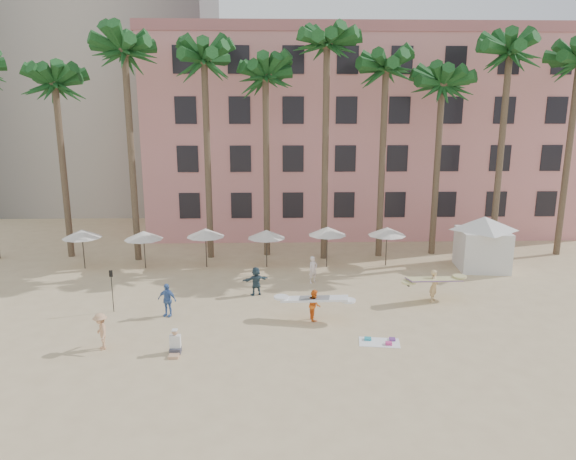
# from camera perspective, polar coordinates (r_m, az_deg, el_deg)

# --- Properties ---
(ground) EXTENTS (120.00, 120.00, 0.00)m
(ground) POSITION_cam_1_polar(r_m,az_deg,el_deg) (22.66, -0.12, -13.38)
(ground) COLOR #D1B789
(ground) RESTS_ON ground
(pink_hotel) EXTENTS (35.00, 14.00, 16.00)m
(pink_hotel) POSITION_cam_1_polar(r_m,az_deg,el_deg) (46.96, 7.68, 10.33)
(pink_hotel) COLOR #D98487
(pink_hotel) RESTS_ON ground
(palm_row) EXTENTS (44.40, 5.40, 16.30)m
(palm_row) POSITION_cam_1_polar(r_m,az_deg,el_deg) (35.44, 0.02, 17.67)
(palm_row) COLOR brown
(palm_row) RESTS_ON ground
(umbrella_row) EXTENTS (22.50, 2.70, 2.73)m
(umbrella_row) POSITION_cam_1_polar(r_m,az_deg,el_deg) (33.79, -5.81, -0.33)
(umbrella_row) COLOR #332B23
(umbrella_row) RESTS_ON ground
(cabana) EXTENTS (4.94, 4.94, 3.50)m
(cabana) POSITION_cam_1_polar(r_m,az_deg,el_deg) (35.68, 20.85, -0.85)
(cabana) COLOR silver
(cabana) RESTS_ON ground
(beach_towel) EXTENTS (1.93, 1.25, 0.14)m
(beach_towel) POSITION_cam_1_polar(r_m,az_deg,el_deg) (23.84, 10.23, -12.11)
(beach_towel) COLOR white
(beach_towel) RESTS_ON ground
(carrier_yellow) EXTENTS (3.27, 1.60, 1.76)m
(carrier_yellow) POSITION_cam_1_polar(r_m,az_deg,el_deg) (29.04, 15.94, -5.73)
(carrier_yellow) COLOR #D7B179
(carrier_yellow) RESTS_ON ground
(carrier_white) EXTENTS (3.38, 1.27, 1.55)m
(carrier_white) POSITION_cam_1_polar(r_m,az_deg,el_deg) (25.59, 2.95, -8.12)
(carrier_white) COLOR orange
(carrier_white) RESTS_ON ground
(beachgoers) EXTENTS (10.73, 9.56, 1.71)m
(beachgoers) POSITION_cam_1_polar(r_m,az_deg,el_deg) (26.82, -9.35, -7.34)
(beachgoers) COLOR white
(beachgoers) RESTS_ON ground
(paddle) EXTENTS (0.18, 0.04, 2.23)m
(paddle) POSITION_cam_1_polar(r_m,az_deg,el_deg) (27.84, -18.99, -5.86)
(paddle) COLOR black
(paddle) RESTS_ON ground
(seated_man) EXTENTS (0.47, 0.81, 1.06)m
(seated_man) POSITION_cam_1_polar(r_m,az_deg,el_deg) (22.88, -12.44, -12.42)
(seated_man) COLOR #3F3F4C
(seated_man) RESTS_ON ground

